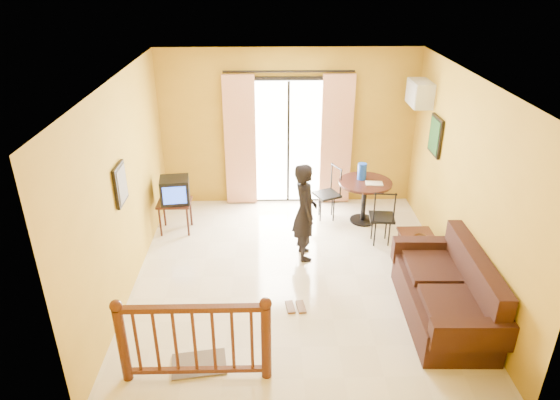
{
  "coord_description": "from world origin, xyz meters",
  "views": [
    {
      "loc": [
        -0.36,
        -5.97,
        4.09
      ],
      "look_at": [
        -0.2,
        0.2,
        1.11
      ],
      "focal_mm": 32.0,
      "sensor_mm": 36.0,
      "label": 1
    }
  ],
  "objects_px": {
    "television": "(175,190)",
    "sofa": "(448,295)",
    "coffee_table": "(420,249)",
    "standing_person": "(305,212)",
    "dining_table": "(365,190)"
  },
  "relations": [
    {
      "from": "television",
      "to": "sofa",
      "type": "height_order",
      "value": "television"
    },
    {
      "from": "television",
      "to": "coffee_table",
      "type": "distance_m",
      "value": 3.92
    },
    {
      "from": "coffee_table",
      "to": "standing_person",
      "type": "xyz_separation_m",
      "value": [
        -1.68,
        0.28,
        0.49
      ]
    },
    {
      "from": "television",
      "to": "coffee_table",
      "type": "bearing_deg",
      "value": -24.2
    },
    {
      "from": "dining_table",
      "to": "television",
      "type": "bearing_deg",
      "value": -175.29
    },
    {
      "from": "dining_table",
      "to": "coffee_table",
      "type": "xyz_separation_m",
      "value": [
        0.59,
        -1.39,
        -0.32
      ]
    },
    {
      "from": "television",
      "to": "coffee_table",
      "type": "xyz_separation_m",
      "value": [
        3.72,
        -1.13,
        -0.47
      ]
    },
    {
      "from": "standing_person",
      "to": "dining_table",
      "type": "bearing_deg",
      "value": -51.95
    },
    {
      "from": "coffee_table",
      "to": "sofa",
      "type": "height_order",
      "value": "sofa"
    },
    {
      "from": "television",
      "to": "standing_person",
      "type": "bearing_deg",
      "value": -29.79
    },
    {
      "from": "television",
      "to": "dining_table",
      "type": "xyz_separation_m",
      "value": [
        3.13,
        0.26,
        -0.15
      ]
    },
    {
      "from": "coffee_table",
      "to": "television",
      "type": "bearing_deg",
      "value": 163.13
    },
    {
      "from": "sofa",
      "to": "coffee_table",
      "type": "bearing_deg",
      "value": 92.08
    },
    {
      "from": "dining_table",
      "to": "coffee_table",
      "type": "distance_m",
      "value": 1.54
    },
    {
      "from": "sofa",
      "to": "dining_table",
      "type": "bearing_deg",
      "value": 104.51
    }
  ]
}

